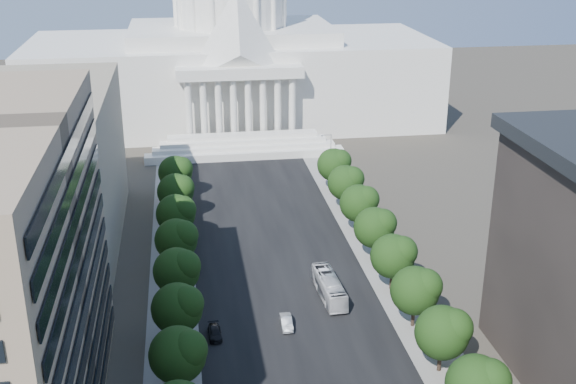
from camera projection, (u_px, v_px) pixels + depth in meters
name	position (u px, v px, depth m)	size (l,w,h in m)	color
road_asphalt	(273.00, 250.00, 137.51)	(30.00, 260.00, 0.01)	black
sidewalk_left	(172.00, 257.00, 134.87)	(8.00, 260.00, 0.02)	gray
sidewalk_right	(370.00, 244.00, 140.15)	(8.00, 260.00, 0.02)	gray
capitol	(232.00, 56.00, 217.88)	(120.00, 56.00, 73.00)	white
office_block_left_far	(11.00, 171.00, 134.68)	(38.00, 52.00, 30.00)	gray
tree_l_d	(180.00, 353.00, 93.80)	(7.79, 7.60, 9.97)	#33261C
tree_l_e	(179.00, 307.00, 104.87)	(7.79, 7.60, 9.97)	#33261C
tree_l_f	(179.00, 270.00, 115.95)	(7.79, 7.60, 9.97)	#33261C
tree_l_g	(178.00, 239.00, 127.02)	(7.79, 7.60, 9.97)	#33261C
tree_l_h	(177.00, 213.00, 138.09)	(7.79, 7.60, 9.97)	#33261C
tree_l_i	(177.00, 191.00, 149.17)	(7.79, 7.60, 9.97)	#33261C
tree_l_j	(177.00, 172.00, 160.24)	(7.79, 7.60, 9.97)	#33261C
tree_r_c	(479.00, 384.00, 87.73)	(7.79, 7.60, 9.97)	#33261C
tree_r_d	(445.00, 331.00, 98.80)	(7.79, 7.60, 9.97)	#33261C
tree_r_e	(417.00, 289.00, 109.87)	(7.79, 7.60, 9.97)	#33261C
tree_r_f	(395.00, 255.00, 120.95)	(7.79, 7.60, 9.97)	#33261C
tree_r_g	(376.00, 226.00, 132.02)	(7.79, 7.60, 9.97)	#33261C
tree_r_h	(360.00, 202.00, 143.09)	(7.79, 7.60, 9.97)	#33261C
tree_r_i	(347.00, 182.00, 154.17)	(7.79, 7.60, 9.97)	#33261C
tree_r_j	(335.00, 164.00, 165.24)	(7.79, 7.60, 9.97)	#33261C
streetlight_c	(427.00, 292.00, 110.50)	(2.61, 0.44, 9.00)	gray
streetlight_d	(383.00, 226.00, 133.57)	(2.61, 0.44, 9.00)	gray
streetlight_e	(352.00, 181.00, 156.64)	(2.61, 0.44, 9.00)	gray
streetlight_f	(329.00, 146.00, 179.71)	(2.61, 0.44, 9.00)	gray
car_silver	(286.00, 322.00, 111.63)	(1.70, 4.87, 1.61)	#B4B7BC
car_dark_b	(215.00, 333.00, 109.05)	(1.96, 4.81, 1.40)	black
city_bus	(329.00, 287.00, 120.09)	(3.07, 13.11, 3.65)	silver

